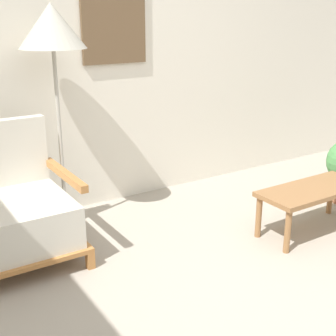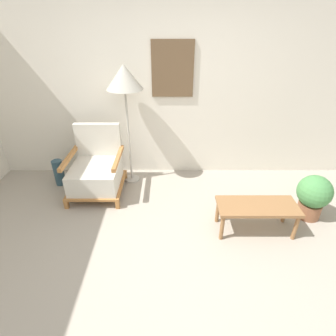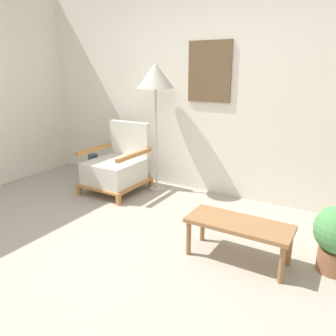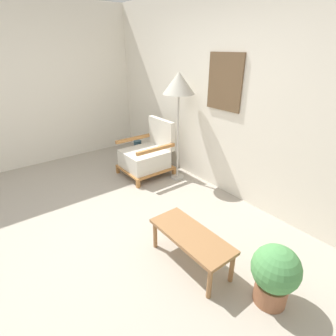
# 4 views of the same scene
# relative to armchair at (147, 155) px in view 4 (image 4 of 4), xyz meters

# --- Properties ---
(ground_plane) EXTENTS (14.00, 14.00, 0.00)m
(ground_plane) POSITION_rel_armchair_xyz_m (1.04, -1.45, -0.33)
(ground_plane) COLOR #A89E8E
(wall_back) EXTENTS (8.00, 0.09, 2.70)m
(wall_back) POSITION_rel_armchair_xyz_m (1.04, 0.62, 1.02)
(wall_back) COLOR silver
(wall_back) RESTS_ON ground_plane
(wall_left) EXTENTS (0.06, 8.00, 2.70)m
(wall_left) POSITION_rel_armchair_xyz_m (-1.60, -0.95, 1.02)
(wall_left) COLOR silver
(wall_left) RESTS_ON ground_plane
(armchair) EXTENTS (0.71, 0.76, 0.90)m
(armchair) POSITION_rel_armchair_xyz_m (0.00, 0.00, 0.00)
(armchair) COLOR #B2753D
(armchair) RESTS_ON ground_plane
(floor_lamp) EXTENTS (0.47, 0.47, 1.66)m
(floor_lamp) POSITION_rel_armchair_xyz_m (0.43, 0.31, 1.13)
(floor_lamp) COLOR #B7B2A8
(floor_lamp) RESTS_ON ground_plane
(coffee_table) EXTENTS (0.88, 0.37, 0.35)m
(coffee_table) POSITION_rel_armchair_xyz_m (1.96, -0.78, -0.03)
(coffee_table) COLOR olive
(coffee_table) RESTS_ON ground_plane
(vase) EXTENTS (0.14, 0.14, 0.38)m
(vase) POSITION_rel_armchair_xyz_m (-0.61, 0.19, -0.14)
(vase) COLOR #2D4C5B
(vase) RESTS_ON ground_plane
(potted_plant) EXTENTS (0.39, 0.39, 0.56)m
(potted_plant) POSITION_rel_armchair_xyz_m (2.70, -0.54, -0.02)
(potted_plant) COLOR #935B3D
(potted_plant) RESTS_ON ground_plane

